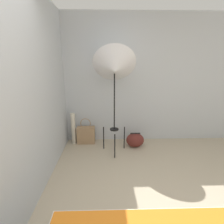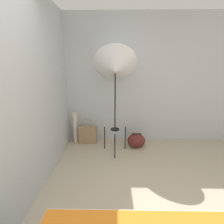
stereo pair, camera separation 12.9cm
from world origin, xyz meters
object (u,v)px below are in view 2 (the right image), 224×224
at_px(photo_umbrella, 115,68).
at_px(tote_bag, 88,134).
at_px(paper_roll, 75,128).
at_px(duffel_bag, 136,140).

bearing_deg(photo_umbrella, tote_bag, 146.41).
height_order(photo_umbrella, paper_roll, photo_umbrella).
distance_m(duffel_bag, paper_roll, 1.30).
height_order(tote_bag, paper_roll, paper_roll).
distance_m(photo_umbrella, paper_roll, 1.55).
bearing_deg(paper_roll, photo_umbrella, -24.72).
relative_size(photo_umbrella, duffel_bag, 5.41).
bearing_deg(duffel_bag, tote_bag, 169.29).
relative_size(photo_umbrella, paper_roll, 2.94).
height_order(photo_umbrella, duffel_bag, photo_umbrella).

